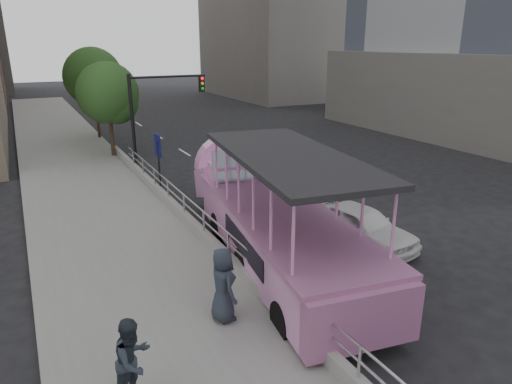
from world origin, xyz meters
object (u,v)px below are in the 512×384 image
at_px(parking_sign, 159,160).
at_px(street_tree_near, 110,95).
at_px(car, 361,226).
at_px(street_tree_far, 95,79).
at_px(pedestrian_far, 223,285).
at_px(pedestrian_mid, 133,361).
at_px(traffic_signal, 154,106).
at_px(duck_boat, 268,215).

distance_m(parking_sign, street_tree_near, 8.56).
relative_size(car, street_tree_far, 0.65).
bearing_deg(street_tree_near, parking_sign, -87.85).
height_order(car, pedestrian_far, pedestrian_far).
relative_size(pedestrian_mid, traffic_signal, 0.33).
bearing_deg(car, pedestrian_far, -169.12).
relative_size(pedestrian_far, street_tree_far, 0.29).
height_order(pedestrian_mid, street_tree_near, street_tree_near).
distance_m(pedestrian_far, traffic_signal, 15.45).
relative_size(parking_sign, street_tree_near, 0.52).
xyz_separation_m(pedestrian_mid, pedestrian_far, (2.52, 1.67, 0.06)).
height_order(car, street_tree_near, street_tree_near).
height_order(duck_boat, traffic_signal, traffic_signal).
height_order(car, street_tree_far, street_tree_far).
xyz_separation_m(pedestrian_far, street_tree_far, (1.30, 24.47, 3.08)).
height_order(traffic_signal, street_tree_far, street_tree_far).
height_order(duck_boat, street_tree_near, street_tree_near).
bearing_deg(street_tree_far, parking_sign, -89.55).
distance_m(duck_boat, car, 3.39).
height_order(pedestrian_mid, pedestrian_far, pedestrian_far).
relative_size(duck_boat, pedestrian_mid, 6.74).
height_order(parking_sign, street_tree_far, street_tree_far).
distance_m(car, street_tree_far, 22.96).
bearing_deg(pedestrian_mid, street_tree_near, 44.34).
bearing_deg(pedestrian_far, car, -72.10).
xyz_separation_m(pedestrian_far, parking_sign, (1.41, 10.14, 0.61)).
xyz_separation_m(pedestrian_mid, traffic_signal, (5.21, 16.71, 2.33)).
distance_m(duck_boat, parking_sign, 7.21).
xyz_separation_m(duck_boat, traffic_signal, (-0.27, 11.92, 2.09)).
height_order(parking_sign, traffic_signal, traffic_signal).
relative_size(pedestrian_far, street_tree_near, 0.32).
relative_size(car, parking_sign, 1.40).
relative_size(pedestrian_mid, street_tree_far, 0.27).
bearing_deg(pedestrian_far, duck_boat, -46.27).
bearing_deg(parking_sign, traffic_signal, 75.31).
bearing_deg(street_tree_far, duck_boat, -85.54).
bearing_deg(pedestrian_far, street_tree_near, -6.14).
relative_size(car, pedestrian_mid, 2.40).
height_order(duck_boat, car, duck_boat).
bearing_deg(pedestrian_far, pedestrian_mid, 120.75).
height_order(car, traffic_signal, traffic_signal).
bearing_deg(parking_sign, street_tree_near, 92.15).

